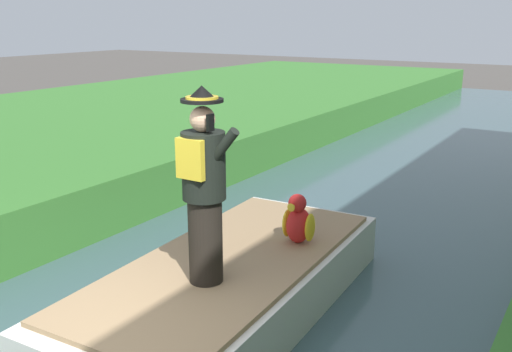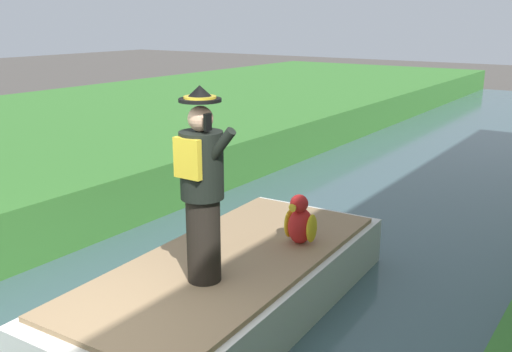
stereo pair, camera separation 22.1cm
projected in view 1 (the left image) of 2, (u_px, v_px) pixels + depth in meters
boat at (230, 285)px, 6.02m from camera, size 2.01×4.28×0.61m
person_pirate at (204, 188)px, 5.18m from camera, size 0.61×0.42×1.85m
parrot_plush at (298, 222)px, 6.29m from camera, size 0.36×0.35×0.57m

